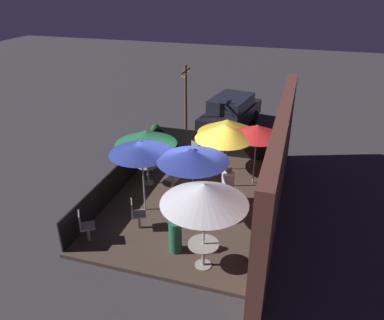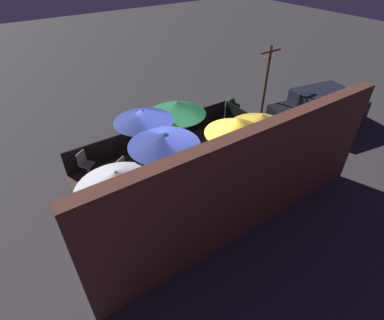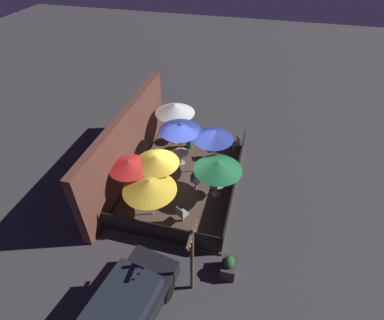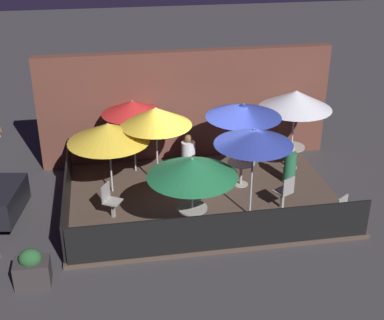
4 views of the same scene
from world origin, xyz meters
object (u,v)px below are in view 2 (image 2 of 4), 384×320
Objects in this scene: patio_umbrella_2 at (117,180)px; light_post at (266,80)px; dining_table_0 at (167,185)px; patio_chair_3 at (85,163)px; patio_chair_1 at (234,136)px; patron_0 at (124,203)px; patio_umbrella_3 at (236,126)px; parked_car_0 at (319,107)px; dining_table_1 at (178,136)px; patio_umbrella_6 at (143,116)px; patio_umbrella_0 at (164,139)px; patio_umbrella_5 at (273,137)px; planter_box at (230,108)px; patio_chair_2 at (188,153)px; patio_umbrella_1 at (177,108)px; dining_table_2 at (126,226)px; patio_umbrella_4 at (262,122)px; patio_chair_0 at (124,170)px; patron_1 at (217,181)px.

light_post is (-8.07, -3.01, -0.37)m from patio_umbrella_2.
patio_chair_3 is at bearing -56.48° from dining_table_0.
patron_0 is at bearing 41.30° from patio_chair_1.
patio_umbrella_3 is 5.95m from parked_car_0.
dining_table_1 is at bearing -78.19° from patio_umbrella_3.
patio_umbrella_0 is at bearing 83.65° from patio_umbrella_6.
patio_umbrella_2 reaches higher than patio_umbrella_5.
patio_chair_2 is at bearing 30.02° from planter_box.
patio_umbrella_0 is 2.23m from patron_0.
patio_chair_2 is (2.14, -0.02, -0.00)m from patio_chair_1.
dining_table_0 is 0.23× the size of light_post.
patio_chair_3 is (5.41, -1.51, 0.03)m from patio_chair_1.
dining_table_0 is at bearing 51.04° from patio_umbrella_1.
patio_chair_3 is (1.72, -2.60, -0.05)m from dining_table_0.
patio_umbrella_2 is 2.14× the size of patron_0.
dining_table_0 is 0.17× the size of parked_car_0.
dining_table_1 is 4.62m from dining_table_2.
patio_umbrella_4 is 6.17m from patio_chair_3.
patio_chair_3 reaches higher than dining_table_0.
dining_table_0 is 0.68× the size of patron_0.
patio_chair_1 is at bearing 57.38° from patio_chair_0.
dining_table_1 is 0.82× the size of planter_box.
patio_chair_3 is 0.72× the size of patron_1.
patio_umbrella_0 reaches higher than patio_umbrella_5.
patio_umbrella_2 reaches higher than planter_box.
patio_umbrella_5 reaches higher than parked_car_0.
patio_chair_0 is at bearing -62.30° from patio_umbrella_0.
patio_umbrella_5 is 2.51× the size of planter_box.
patio_umbrella_6 is 0.71× the size of light_post.
dining_table_1 is (-1.78, -2.20, -0.01)m from dining_table_0.
patio_umbrella_5 is at bearing 106.99° from dining_table_1.
patio_chair_0 is at bearing 15.67° from dining_table_1.
parked_car_0 reaches higher than dining_table_0.
parked_car_0 is at bearing -172.52° from patio_umbrella_2.
patio_umbrella_2 is at bearing 24.46° from dining_table_0.
patio_umbrella_3 is at bearing -140.91° from patio_chair_2.
patio_umbrella_1 is 1.22m from dining_table_1.
patio_chair_0 is at bearing 93.10° from patio_chair_2.
patio_umbrella_3 reaches higher than planter_box.
patio_chair_0 is 8.88m from parked_car_0.
planter_box is 3.91m from parked_car_0.
planter_box is (-1.82, -3.60, -1.50)m from patio_umbrella_4.
patio_chair_3 is (0.95, -1.12, -0.00)m from patio_chair_0.
patio_umbrella_4 is 5.52m from dining_table_2.
light_post is at bearing 165.36° from patron_1.
patio_umbrella_6 is 3.51m from dining_table_2.
light_post is at bearing -137.87° from patio_umbrella_4.
patio_umbrella_0 is 1.00× the size of patio_umbrella_2.
patron_1 reaches higher than patio_chair_1.
patio_umbrella_2 is 0.53× the size of parked_car_0.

